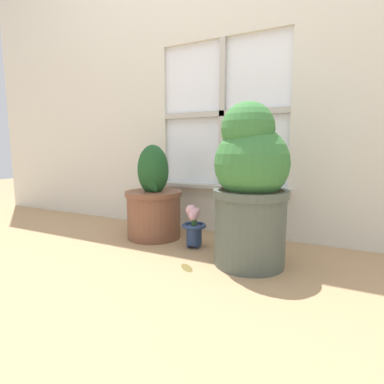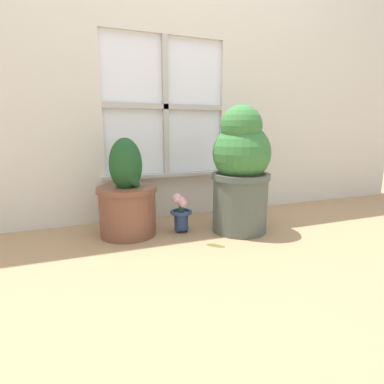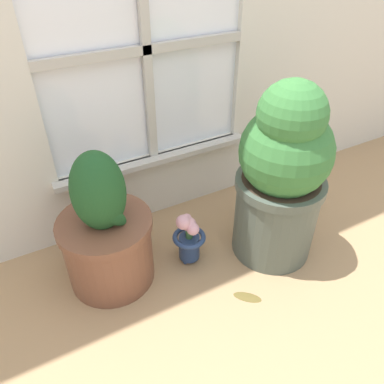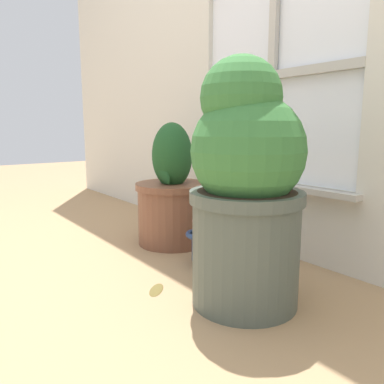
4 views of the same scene
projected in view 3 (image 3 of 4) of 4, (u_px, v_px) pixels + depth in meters
ground_plane at (232, 310)px, 1.41m from camera, size 10.00×10.00×0.00m
potted_plant_left at (106, 235)px, 1.41m from camera, size 0.36×0.36×0.58m
potted_plant_right at (282, 176)px, 1.44m from camera, size 0.36×0.36×0.77m
flower_vase at (189, 237)px, 1.54m from camera, size 0.14×0.14×0.25m
fallen_leaf at (247, 297)px, 1.45m from camera, size 0.11×0.11×0.01m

